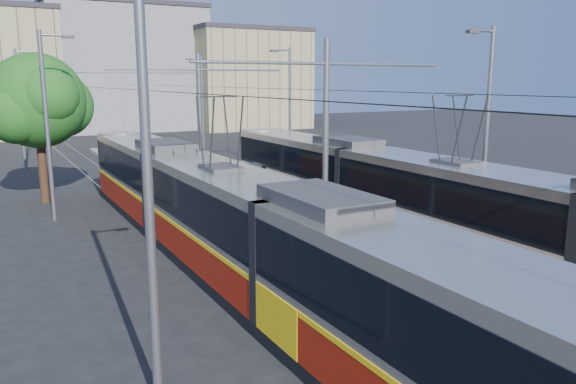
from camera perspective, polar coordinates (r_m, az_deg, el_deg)
ground at (r=13.91m, az=22.28°, el=-15.09°), size 160.00×160.00×0.00m
platform at (r=27.19m, az=-6.52°, el=-1.16°), size 4.00×50.00×0.30m
tactile_strip_left at (r=26.66m, az=-9.41°, el=-1.15°), size 0.70×50.00×0.01m
tactile_strip_right at (r=27.72m, az=-3.75°, el=-0.54°), size 0.70×50.00×0.01m
rails at (r=27.22m, az=-6.51°, el=-1.44°), size 8.71×70.00×0.03m
tram_left at (r=17.69m, az=-6.73°, el=-2.77°), size 2.43×28.97×5.50m
tram_right at (r=19.46m, az=16.43°, el=-1.41°), size 2.43×30.89×5.50m
catenary at (r=23.99m, az=-4.14°, el=7.78°), size 9.20×70.00×7.00m
street_lamps at (r=30.35m, az=-9.59°, el=7.74°), size 15.18×38.22×8.00m
shelter at (r=24.40m, az=-3.32°, el=0.50°), size 0.62×0.98×2.14m
tree at (r=30.02m, az=-23.60°, el=8.35°), size 5.01×4.64×7.29m
building_centre at (r=73.39m, az=-16.53°, el=11.97°), size 18.36×14.28×14.82m
building_right at (r=72.14m, az=-4.27°, el=11.40°), size 14.28×10.20×12.26m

